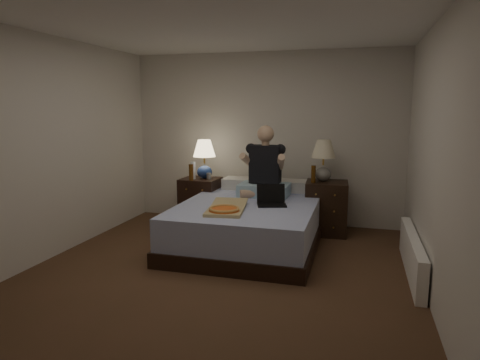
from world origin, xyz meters
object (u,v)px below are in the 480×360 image
(lamp_right, at_px, (323,161))
(pizza_box, at_px, (224,210))
(water_bottle, at_px, (193,170))
(beer_bottle_left, at_px, (191,172))
(soda_can, at_px, (209,177))
(person, at_px, (265,161))
(laptop, at_px, (272,196))
(radiator, at_px, (412,255))
(nightstand_left, at_px, (201,201))
(nightstand_right, at_px, (326,208))
(bed, at_px, (250,223))
(lamp_left, at_px, (204,159))
(beer_bottle_right, at_px, (313,174))

(lamp_right, height_order, pizza_box, lamp_right)
(water_bottle, bearing_deg, beer_bottle_left, -82.94)
(soda_can, relative_size, person, 0.11)
(laptop, xyz_separation_m, pizza_box, (-0.43, -0.53, -0.08))
(water_bottle, relative_size, beer_bottle_left, 1.09)
(person, bearing_deg, radiator, -26.58)
(pizza_box, bearing_deg, nightstand_left, 112.67)
(person, bearing_deg, laptop, -67.98)
(laptop, height_order, radiator, laptop)
(nightstand_right, bearing_deg, lamp_right, 144.41)
(nightstand_left, relative_size, pizza_box, 0.90)
(nightstand_left, bearing_deg, water_bottle, -130.29)
(soda_can, height_order, person, person)
(bed, height_order, person, person)
(lamp_right, xyz_separation_m, water_bottle, (-1.83, -0.14, -0.19))
(nightstand_left, bearing_deg, soda_can, -28.41)
(soda_can, xyz_separation_m, person, (0.84, -0.17, 0.27))
(lamp_left, bearing_deg, bed, -40.21)
(nightstand_right, bearing_deg, laptop, -127.97)
(person, bearing_deg, pizza_box, -100.47)
(lamp_right, height_order, water_bottle, lamp_right)
(nightstand_left, relative_size, beer_bottle_left, 2.99)
(lamp_right, bearing_deg, nightstand_left, -178.02)
(nightstand_left, relative_size, water_bottle, 2.75)
(nightstand_right, distance_m, water_bottle, 1.94)
(lamp_left, relative_size, water_bottle, 2.24)
(bed, height_order, lamp_left, lamp_left)
(nightstand_right, bearing_deg, lamp_left, 177.12)
(beer_bottle_right, distance_m, laptop, 0.87)
(nightstand_right, height_order, beer_bottle_left, beer_bottle_left)
(soda_can, bearing_deg, pizza_box, -63.37)
(beer_bottle_left, distance_m, radiator, 3.08)
(laptop, distance_m, pizza_box, 0.68)
(person, bearing_deg, beer_bottle_left, 176.66)
(nightstand_right, relative_size, beer_bottle_left, 3.12)
(water_bottle, bearing_deg, lamp_right, 4.53)
(pizza_box, distance_m, radiator, 2.03)
(nightstand_right, distance_m, beer_bottle_left, 1.94)
(bed, relative_size, lamp_left, 3.87)
(bed, relative_size, person, 2.33)
(pizza_box, height_order, radiator, pizza_box)
(nightstand_right, height_order, laptop, laptop)
(soda_can, distance_m, person, 0.90)
(radiator, bearing_deg, water_bottle, 158.78)
(lamp_left, height_order, laptop, lamp_left)
(lamp_left, distance_m, person, 0.99)
(beer_bottle_left, distance_m, laptop, 1.44)
(person, height_order, radiator, person)
(nightstand_right, bearing_deg, pizza_box, -129.74)
(bed, xyz_separation_m, beer_bottle_left, (-0.99, 0.53, 0.53))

